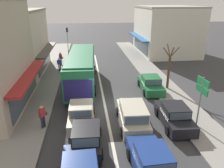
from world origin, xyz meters
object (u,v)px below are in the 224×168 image
directional_road_sign (202,91)px  pedestrian_with_handbag_near (42,115)px  parked_sedan_kerb_front (174,116)px  street_tree_right (169,69)px  parked_sedan_kerb_second (151,84)px  pedestrian_browsing_midblock (59,63)px  sedan_queue_gap_filler (81,114)px  wagon_behind_bus_near (133,115)px  traffic_light_downstreet (67,36)px  city_bus (82,67)px  pedestrian_far_walker (61,58)px  sedan_adjacent_lane_lead (152,163)px  hatchback_adjacent_lane_trail (86,138)px

directional_road_sign → pedestrian_with_handbag_near: directional_road_sign is taller
parked_sedan_kerb_front → street_tree_right: size_ratio=0.99×
parked_sedan_kerb_front → directional_road_sign: (1.40, -0.55, 2.04)m
parked_sedan_kerb_second → pedestrian_browsing_midblock: size_ratio=2.62×
sedan_queue_gap_filler → street_tree_right: bearing=32.6°
wagon_behind_bus_near → pedestrian_with_handbag_near: pedestrian_with_handbag_near is taller
traffic_light_downstreet → directional_road_sign: bearing=-66.3°
sedan_queue_gap_filler → pedestrian_with_handbag_near: size_ratio=2.59×
parked_sedan_kerb_front → traffic_light_downstreet: traffic_light_downstreet is taller
sedan_queue_gap_filler → wagon_behind_bus_near: 3.61m
city_bus → pedestrian_far_walker: city_bus is taller
pedestrian_with_handbag_near → pedestrian_browsing_midblock: (-0.18, 12.65, -0.00)m
sedan_queue_gap_filler → wagon_behind_bus_near: size_ratio=0.92×
traffic_light_downstreet → pedestrian_far_walker: traffic_light_downstreet is taller
wagon_behind_bus_near → pedestrian_far_walker: (-6.35, 15.71, 0.32)m
wagon_behind_bus_near → street_tree_right: 7.81m
sedan_adjacent_lane_lead → parked_sedan_kerb_front: 5.29m
traffic_light_downstreet → sedan_queue_gap_filler: bearing=-83.9°
street_tree_right → hatchback_adjacent_lane_trail: bearing=-133.8°
wagon_behind_bus_near → pedestrian_browsing_midblock: 14.25m
city_bus → traffic_light_downstreet: (-2.29, 13.77, 0.97)m
sedan_adjacent_lane_lead → pedestrian_with_handbag_near: (-6.02, 4.83, 0.40)m
wagon_behind_bus_near → parked_sedan_kerb_second: wagon_behind_bus_near is taller
parked_sedan_kerb_front → traffic_light_downstreet: (-8.69, 22.40, 2.19)m
wagon_behind_bus_near → directional_road_sign: directional_road_sign is taller
parked_sedan_kerb_second → directional_road_sign: size_ratio=1.18×
wagon_behind_bus_near → pedestrian_with_handbag_near: size_ratio=2.81×
city_bus → wagon_behind_bus_near: city_bus is taller
sedan_adjacent_lane_lead → parked_sedan_kerb_front: size_ratio=1.00×
city_bus → pedestrian_browsing_midblock: (-2.71, 4.43, -0.81)m
city_bus → parked_sedan_kerb_front: city_bus is taller
parked_sedan_kerb_second → pedestrian_far_walker: 13.57m
city_bus → pedestrian_with_handbag_near: 8.63m
parked_sedan_kerb_front → pedestrian_browsing_midblock: 15.93m
sedan_queue_gap_filler → parked_sedan_kerb_front: bearing=-9.1°
sedan_queue_gap_filler → directional_road_sign: directional_road_sign is taller
street_tree_right → traffic_light_downstreet: bearing=123.2°
wagon_behind_bus_near → pedestrian_browsing_midblock: size_ratio=2.81×
street_tree_right → city_bus: bearing=164.3°
directional_road_sign → pedestrian_far_walker: size_ratio=2.21×
sedan_adjacent_lane_lead → hatchback_adjacent_lane_trail: bearing=142.4°
street_tree_right → pedestrian_far_walker: size_ratio=2.63×
hatchback_adjacent_lane_trail → traffic_light_downstreet: (-2.60, 24.36, 2.15)m
sedan_queue_gap_filler → wagon_behind_bus_near: wagon_behind_bus_near is taller
traffic_light_downstreet → pedestrian_with_handbag_near: traffic_light_downstreet is taller
parked_sedan_kerb_front → sedan_queue_gap_filler: bearing=170.9°
city_bus → street_tree_right: 8.57m
parked_sedan_kerb_front → parked_sedan_kerb_second: 6.11m
pedestrian_with_handbag_near → pedestrian_far_walker: 15.54m
city_bus → traffic_light_downstreet: traffic_light_downstreet is taller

